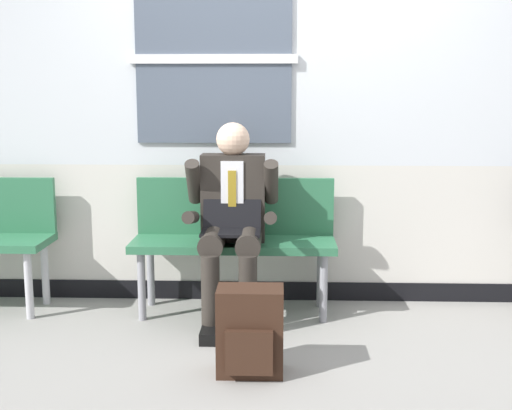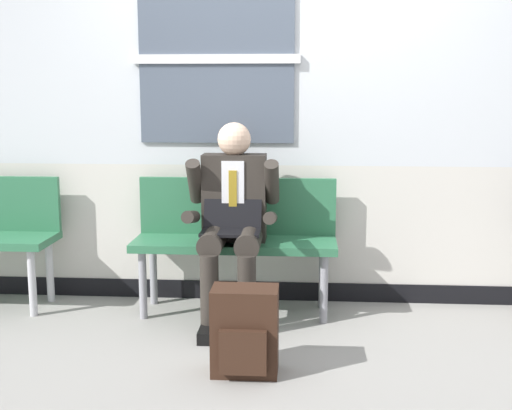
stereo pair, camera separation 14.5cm
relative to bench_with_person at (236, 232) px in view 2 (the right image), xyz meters
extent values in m
plane|color=gray|center=(0.30, -0.29, -0.52)|extent=(18.00, 18.00, 0.00)
cube|color=beige|center=(0.30, 0.28, 0.01)|extent=(6.39, 0.12, 0.81)
cube|color=black|center=(0.30, 0.28, -0.46)|extent=(6.39, 0.14, 0.13)
cube|color=#4C5666|center=(-0.14, 0.21, 1.11)|extent=(1.02, 0.02, 1.09)
cube|color=silver|center=(-0.14, 0.20, 1.11)|extent=(1.10, 0.03, 0.06)
cube|color=#2D6B47|center=(0.00, -0.07, -0.06)|extent=(1.30, 0.42, 0.05)
cube|color=#2D6B47|center=(0.00, 0.11, 0.15)|extent=(1.30, 0.04, 0.38)
cylinder|color=gray|center=(-0.57, -0.22, -0.30)|extent=(0.05, 0.05, 0.44)
cylinder|color=gray|center=(-0.57, 0.08, -0.30)|extent=(0.05, 0.05, 0.44)
cylinder|color=gray|center=(0.57, -0.22, -0.30)|extent=(0.05, 0.05, 0.44)
cylinder|color=gray|center=(0.57, 0.08, -0.30)|extent=(0.05, 0.05, 0.44)
cylinder|color=#B7B7BC|center=(-1.29, -0.22, -0.30)|extent=(0.05, 0.05, 0.44)
cylinder|color=#B7B7BC|center=(-1.29, 0.08, -0.30)|extent=(0.05, 0.05, 0.44)
cylinder|color=#2D2823|center=(-0.11, -0.28, 0.01)|extent=(0.15, 0.40, 0.15)
cylinder|color=#2D2823|center=(-0.11, -0.47, -0.28)|extent=(0.11, 0.11, 0.49)
cube|color=black|center=(-0.11, -0.53, -0.49)|extent=(0.10, 0.26, 0.07)
cylinder|color=#2D2823|center=(0.11, -0.28, 0.01)|extent=(0.15, 0.40, 0.15)
cylinder|color=#2D2823|center=(0.11, -0.47, -0.28)|extent=(0.11, 0.11, 0.49)
cube|color=black|center=(0.11, -0.53, -0.49)|extent=(0.10, 0.26, 0.07)
cube|color=#2D2823|center=(0.00, -0.07, 0.24)|extent=(0.40, 0.18, 0.55)
cube|color=silver|center=(0.00, -0.16, 0.29)|extent=(0.14, 0.01, 0.38)
cube|color=olive|center=(0.00, -0.17, 0.26)|extent=(0.05, 0.01, 0.33)
sphere|color=beige|center=(0.00, -0.07, 0.61)|extent=(0.21, 0.21, 0.21)
cylinder|color=#2D2823|center=(-0.24, -0.14, 0.35)|extent=(0.09, 0.25, 0.30)
cylinder|color=#2D2823|center=(-0.24, -0.31, 0.16)|extent=(0.08, 0.27, 0.12)
cylinder|color=#2D2823|center=(0.24, -0.14, 0.35)|extent=(0.09, 0.25, 0.30)
cylinder|color=#2D2823|center=(0.24, -0.31, 0.16)|extent=(0.08, 0.27, 0.12)
cube|color=black|center=(0.00, -0.31, 0.06)|extent=(0.36, 0.22, 0.02)
cube|color=black|center=(0.00, -0.18, 0.17)|extent=(0.36, 0.08, 0.21)
cube|color=#331E14|center=(0.15, -1.00, -0.30)|extent=(0.34, 0.21, 0.45)
cube|color=#331E14|center=(0.15, -1.12, -0.36)|extent=(0.24, 0.04, 0.23)
camera|label=1|loc=(0.29, -4.23, 0.91)|focal=46.80mm
camera|label=2|loc=(0.43, -4.22, 0.91)|focal=46.80mm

